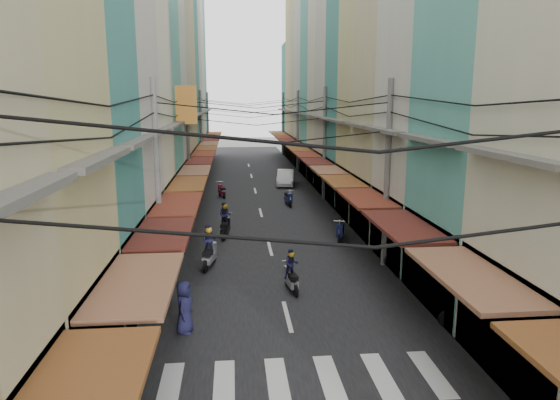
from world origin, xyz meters
TOP-DOWN VIEW (x-y plane):
  - ground at (0.00, 0.00)m, footprint 160.00×160.00m
  - road at (0.00, 20.00)m, footprint 10.00×80.00m
  - sidewalk_left at (-6.50, 20.00)m, footprint 3.00×80.00m
  - sidewalk_right at (6.50, 20.00)m, footprint 3.00×80.00m
  - crosswalk at (-0.00, -6.00)m, footprint 7.55×2.40m
  - building_row_left at (-7.92, 16.56)m, footprint 7.80×67.67m
  - building_row_right at (7.92, 16.45)m, footprint 7.80×68.98m
  - utility_poles at (0.00, 15.01)m, footprint 10.20×66.13m
  - white_car at (2.76, 24.56)m, footprint 4.91×2.48m
  - bicycle at (5.57, 3.00)m, footprint 1.57×1.01m
  - moving_scooters at (-0.72, 7.53)m, footprint 7.14×21.02m
  - parked_scooters at (4.37, -3.79)m, footprint 13.05×14.06m
  - pedestrians at (-4.15, 3.41)m, footprint 12.34×23.93m
  - traffic_sign at (5.80, 0.73)m, footprint 0.10×0.64m

SIDE VIEW (x-z plane):
  - ground at x=0.00m, z-range 0.00..0.00m
  - white_car at x=2.76m, z-range -0.83..0.83m
  - bicycle at x=5.57m, z-range -0.50..0.50m
  - road at x=0.00m, z-range 0.00..0.02m
  - crosswalk at x=0.00m, z-range 0.02..0.03m
  - sidewalk_left at x=-6.50m, z-range 0.00..0.06m
  - sidewalk_right at x=6.50m, z-range 0.00..0.06m
  - parked_scooters at x=4.37m, z-range -0.04..0.96m
  - moving_scooters at x=-0.72m, z-range -0.42..1.51m
  - pedestrians at x=-4.15m, z-range -0.03..2.16m
  - traffic_sign at x=5.80m, z-range 0.67..3.58m
  - utility_poles at x=0.00m, z-range 2.49..10.69m
  - building_row_right at x=7.92m, z-range -1.89..20.71m
  - building_row_left at x=-7.92m, z-range -2.07..21.63m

